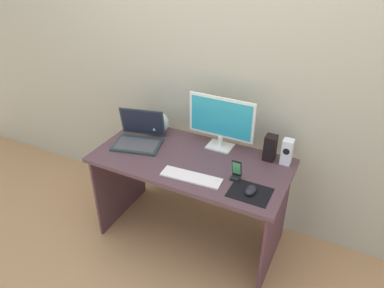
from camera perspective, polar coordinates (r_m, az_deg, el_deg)
ground_plane at (r=2.93m, az=-0.16°, el=-14.19°), size 8.00×8.00×0.00m
wall_back at (r=2.59m, az=4.16°, el=12.25°), size 6.00×0.04×2.50m
desk at (r=2.56m, az=-0.18°, el=-5.23°), size 1.35×0.66×0.72m
monitor at (r=2.51m, az=4.65°, el=3.68°), size 0.48×0.14×0.39m
speaker_right at (r=2.46m, az=14.85°, el=-1.21°), size 0.07×0.07×0.18m
speaker_near_monitor at (r=2.48m, az=12.30°, el=-0.59°), size 0.08×0.09×0.18m
laptop at (r=2.66m, az=-8.40°, el=1.11°), size 0.39×0.35×0.24m
fishbowl at (r=2.77m, az=-5.53°, el=3.40°), size 0.18×0.18×0.18m
keyboard_external at (r=2.29m, az=-0.13°, el=-5.28°), size 0.40×0.14×0.01m
mousepad at (r=2.20m, az=9.18°, el=-7.60°), size 0.25×0.20×0.00m
mouse at (r=2.19m, az=9.31°, el=-7.25°), size 0.07×0.10×0.04m
phone_in_dock at (r=2.28m, az=7.02°, el=-4.54°), size 0.06×0.06×0.14m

